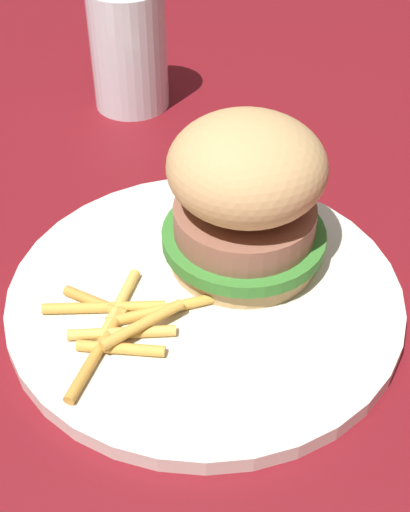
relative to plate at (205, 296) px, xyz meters
name	(u,v)px	position (x,y,z in m)	size (l,w,h in m)	color
ground_plane	(224,276)	(-0.01, -0.03, -0.01)	(1.60, 1.60, 0.00)	maroon
plate	(205,296)	(0.00, 0.00, 0.00)	(0.26, 0.26, 0.01)	silver
sandwich	(246,195)	(-0.03, -0.03, 0.06)	(0.11, 0.11, 0.11)	tan
fries_pile	(121,323)	(0.05, 0.03, 0.01)	(0.11, 0.11, 0.01)	gold
drink_glass	(129,53)	(0.07, -0.27, 0.05)	(0.07, 0.07, 0.11)	silver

